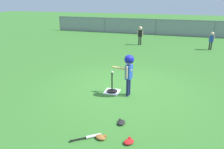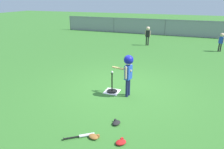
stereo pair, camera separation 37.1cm
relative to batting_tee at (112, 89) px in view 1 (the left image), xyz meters
name	(u,v)px [view 1 (the left image)]	position (x,y,z in m)	size (l,w,h in m)	color
ground_plane	(122,89)	(0.25, 0.29, -0.09)	(60.00, 60.00, 0.00)	#336B28
home_plate	(112,91)	(0.00, 0.00, -0.08)	(0.44, 0.44, 0.01)	white
batting_tee	(112,89)	(0.00, 0.00, 0.00)	(0.32, 0.32, 0.59)	black
baseball_on_tee	(112,72)	(0.00, 0.00, 0.54)	(0.07, 0.07, 0.07)	white
batter_child	(129,67)	(0.51, -0.10, 0.78)	(0.64, 0.34, 1.21)	#191E4C
fielder_near_right	(212,38)	(3.55, 6.52, 0.53)	(0.26, 0.19, 0.96)	#262626
fielder_deep_right	(140,33)	(-0.28, 6.66, 0.61)	(0.32, 0.21, 1.08)	#262626
spare_bat_silver	(90,137)	(0.21, -2.22, -0.06)	(0.55, 0.41, 0.06)	silver
glove_by_plate	(101,137)	(0.42, -2.18, -0.05)	(0.26, 0.21, 0.07)	brown
glove_near_bats	(121,122)	(0.68, -1.56, -0.05)	(0.20, 0.25, 0.07)	black
glove_tossed_aside	(129,142)	(0.99, -2.16, -0.05)	(0.27, 0.27, 0.07)	#B21919
outfield_fence	(156,26)	(0.25, 10.49, 0.53)	(16.06, 0.06, 1.15)	slate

